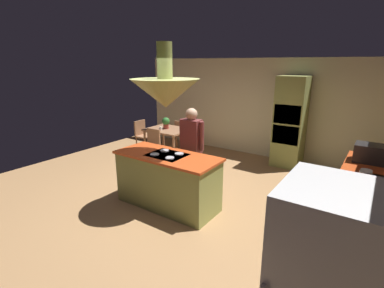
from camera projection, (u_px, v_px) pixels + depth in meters
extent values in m
plane|color=#AD7F51|center=(175.00, 200.00, 5.19)|extent=(8.16, 8.16, 0.00)
cube|color=beige|center=(253.00, 108.00, 7.56)|extent=(6.80, 0.10, 2.55)
cube|color=#8C934C|center=(168.00, 181.00, 4.90)|extent=(1.77, 0.72, 0.90)
cube|color=#D14C1E|center=(167.00, 156.00, 4.77)|extent=(1.83, 0.78, 0.04)
cube|color=black|center=(167.00, 155.00, 4.77)|extent=(0.64, 0.52, 0.01)
cylinder|color=#B2B2B7|center=(155.00, 154.00, 4.75)|extent=(0.15, 0.15, 0.02)
cylinder|color=#B2B2B7|center=(170.00, 158.00, 4.57)|extent=(0.15, 0.15, 0.02)
cylinder|color=#B2B2B7|center=(165.00, 151.00, 4.96)|extent=(0.15, 0.15, 0.02)
cylinder|color=#B2B2B7|center=(179.00, 154.00, 4.78)|extent=(0.15, 0.15, 0.02)
cube|color=#8C934C|center=(360.00, 209.00, 3.99)|extent=(0.62, 2.39, 0.90)
cube|color=#D14C1E|center=(365.00, 178.00, 3.86)|extent=(0.66, 2.43, 0.04)
cube|color=#B2B2B7|center=(378.00, 185.00, 3.79)|extent=(0.48, 0.36, 0.16)
cube|color=#8C934C|center=(290.00, 122.00, 6.70)|extent=(0.66, 0.62, 2.15)
cube|color=black|center=(287.00, 115.00, 6.41)|extent=(0.60, 0.04, 0.44)
cube|color=black|center=(285.00, 135.00, 6.54)|extent=(0.60, 0.04, 0.44)
cube|color=#9F6E4C|center=(168.00, 130.00, 7.41)|extent=(1.09, 0.87, 0.04)
cylinder|color=#9F6E4C|center=(145.00, 144.00, 7.48)|extent=(0.06, 0.06, 0.72)
cylinder|color=#9F6E4C|center=(174.00, 150.00, 6.95)|extent=(0.06, 0.06, 0.72)
cylinder|color=#9F6E4C|center=(163.00, 138.00, 8.08)|extent=(0.06, 0.06, 0.72)
cylinder|color=#9F6E4C|center=(191.00, 143.00, 7.55)|extent=(0.06, 0.06, 0.72)
cylinder|color=tan|center=(188.00, 172.00, 5.46)|extent=(0.14, 0.14, 0.81)
cylinder|color=tan|center=(195.00, 174.00, 5.37)|extent=(0.14, 0.14, 0.81)
cube|color=brown|center=(191.00, 136.00, 5.22)|extent=(0.36, 0.22, 0.63)
cylinder|color=brown|center=(182.00, 133.00, 5.33)|extent=(0.09, 0.09, 0.53)
cylinder|color=brown|center=(202.00, 136.00, 5.09)|extent=(0.09, 0.09, 0.53)
sphere|color=tan|center=(191.00, 114.00, 5.10)|extent=(0.22, 0.22, 0.22)
cone|color=#8C934C|center=(165.00, 93.00, 4.48)|extent=(1.10, 1.10, 0.45)
cylinder|color=#8C934C|center=(165.00, 60.00, 4.35)|extent=(0.24, 0.24, 0.55)
cone|color=#E0B266|center=(167.00, 86.00, 7.10)|extent=(0.32, 0.32, 0.22)
cylinder|color=black|center=(166.00, 69.00, 6.99)|extent=(0.01, 0.01, 0.60)
cube|color=#9F6E4C|center=(149.00, 147.00, 6.91)|extent=(0.40, 0.40, 0.04)
cube|color=#9F6E4C|center=(154.00, 137.00, 6.99)|extent=(0.40, 0.04, 0.42)
cylinder|color=#9F6E4C|center=(140.00, 157.00, 6.93)|extent=(0.04, 0.04, 0.43)
cylinder|color=#9F6E4C|center=(150.00, 159.00, 6.75)|extent=(0.04, 0.04, 0.43)
cylinder|color=#9F6E4C|center=(149.00, 153.00, 7.20)|extent=(0.04, 0.04, 0.43)
cylinder|color=#9F6E4C|center=(159.00, 155.00, 7.02)|extent=(0.04, 0.04, 0.43)
cube|color=#9F6E4C|center=(185.00, 135.00, 8.08)|extent=(0.40, 0.40, 0.04)
cube|color=#9F6E4C|center=(181.00, 129.00, 7.87)|extent=(0.40, 0.04, 0.42)
cylinder|color=#9F6E4C|center=(193.00, 142.00, 8.18)|extent=(0.04, 0.04, 0.43)
cylinder|color=#9F6E4C|center=(183.00, 140.00, 8.37)|extent=(0.04, 0.04, 0.43)
cylinder|color=#9F6E4C|center=(186.00, 145.00, 7.91)|extent=(0.04, 0.04, 0.43)
cylinder|color=#9F6E4C|center=(176.00, 143.00, 8.10)|extent=(0.04, 0.04, 0.43)
cube|color=#9F6E4C|center=(145.00, 136.00, 7.95)|extent=(0.40, 0.40, 0.04)
cube|color=#9F6E4C|center=(140.00, 128.00, 7.99)|extent=(0.04, 0.40, 0.42)
cylinder|color=#9F6E4C|center=(145.00, 146.00, 7.79)|extent=(0.04, 0.04, 0.43)
cylinder|color=#9F6E4C|center=(154.00, 143.00, 8.06)|extent=(0.04, 0.04, 0.43)
cylinder|color=#9F6E4C|center=(137.00, 144.00, 7.97)|extent=(0.04, 0.04, 0.43)
cylinder|color=#9F6E4C|center=(145.00, 142.00, 8.24)|extent=(0.04, 0.04, 0.43)
cylinder|color=#99382D|center=(166.00, 126.00, 7.43)|extent=(0.14, 0.14, 0.12)
sphere|color=#2D722D|center=(166.00, 121.00, 7.39)|extent=(0.20, 0.20, 0.20)
cylinder|color=white|center=(161.00, 129.00, 7.25)|extent=(0.07, 0.07, 0.09)
cylinder|color=#E0B78C|center=(363.00, 186.00, 3.36)|extent=(0.13, 0.13, 0.17)
cylinder|color=silver|center=(364.00, 179.00, 3.49)|extent=(0.14, 0.14, 0.21)
cylinder|color=silver|center=(365.00, 176.00, 3.64)|extent=(0.14, 0.14, 0.17)
cube|color=#232326|center=(371.00, 153.00, 4.38)|extent=(0.46, 0.36, 0.28)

